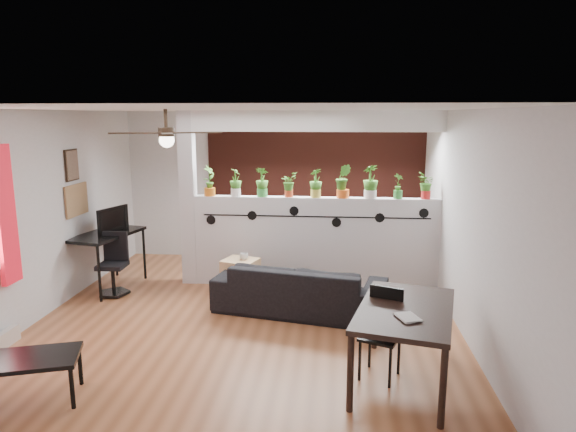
{
  "coord_description": "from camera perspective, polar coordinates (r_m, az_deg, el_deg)",
  "views": [
    {
      "loc": [
        1.09,
        -5.92,
        2.53
      ],
      "look_at": [
        0.48,
        0.6,
        1.24
      ],
      "focal_mm": 32.0,
      "sensor_mm": 36.0,
      "label": 1
    }
  ],
  "objects": [
    {
      "name": "room_shell",
      "position": [
        6.15,
        -4.95,
        -0.46
      ],
      "size": [
        6.3,
        7.1,
        2.9
      ],
      "color": "brown",
      "rests_on": "ground"
    },
    {
      "name": "cube_shelf",
      "position": [
        7.3,
        -5.28,
        -6.92
      ],
      "size": [
        0.55,
        0.52,
        0.55
      ],
      "primitive_type": "cube",
      "rotation": [
        0.0,
        0.0,
        -0.31
      ],
      "color": "tan",
      "rests_on": "ground"
    },
    {
      "name": "pier_column",
      "position": [
        7.84,
        -11.01,
        1.89
      ],
      "size": [
        0.22,
        0.2,
        2.6
      ],
      "primitive_type": "cube",
      "color": "#BCBCC1",
      "rests_on": "ground"
    },
    {
      "name": "cup",
      "position": [
        7.2,
        -4.93,
        -4.49
      ],
      "size": [
        0.13,
        0.13,
        0.1
      ],
      "primitive_type": "imported",
      "rotation": [
        0.0,
        0.0,
        0.04
      ],
      "color": "gray",
      "rests_on": "cube_shelf"
    },
    {
      "name": "potted_plant_0",
      "position": [
        7.71,
        -8.73,
        4.0
      ],
      "size": [
        0.26,
        0.29,
        0.46
      ],
      "color": "orange",
      "rests_on": "partition_wall"
    },
    {
      "name": "sofa",
      "position": [
        6.76,
        1.33,
        -8.08
      ],
      "size": [
        2.21,
        1.23,
        0.61
      ],
      "primitive_type": "imported",
      "rotation": [
        0.0,
        0.0,
        2.94
      ],
      "color": "black",
      "rests_on": "ground"
    },
    {
      "name": "brick_panel",
      "position": [
        8.98,
        3.47,
        3.24
      ],
      "size": [
        3.9,
        0.05,
        2.6
      ],
      "primitive_type": "cube",
      "color": "#AE4332",
      "rests_on": "ground"
    },
    {
      "name": "potted_plant_6",
      "position": [
        7.5,
        9.17,
        3.91
      ],
      "size": [
        0.33,
        0.32,
        0.49
      ],
      "color": "silver",
      "rests_on": "partition_wall"
    },
    {
      "name": "potted_plant_4",
      "position": [
        7.49,
        3.11,
        3.78
      ],
      "size": [
        0.27,
        0.28,
        0.42
      ],
      "color": "gold",
      "rests_on": "partition_wall"
    },
    {
      "name": "computer_desk",
      "position": [
        7.99,
        -19.52,
        -2.35
      ],
      "size": [
        0.85,
        1.26,
        0.84
      ],
      "color": "black",
      "rests_on": "ground"
    },
    {
      "name": "potted_plant_8",
      "position": [
        7.6,
        15.12,
        3.37
      ],
      "size": [
        0.16,
        0.19,
        0.39
      ],
      "color": "#B21C1C",
      "rests_on": "partition_wall"
    },
    {
      "name": "corkboard",
      "position": [
        7.88,
        -22.44,
        1.66
      ],
      "size": [
        0.03,
        0.6,
        0.45
      ],
      "primitive_type": "cube",
      "color": "olive",
      "rests_on": "room_shell"
    },
    {
      "name": "potted_plant_3",
      "position": [
        7.52,
        0.09,
        3.61
      ],
      "size": [
        0.22,
        0.23,
        0.37
      ],
      "color": "#D04621",
      "rests_on": "partition_wall"
    },
    {
      "name": "framed_art",
      "position": [
        7.78,
        -22.9,
        5.24
      ],
      "size": [
        0.03,
        0.34,
        0.44
      ],
      "color": "#8C7259",
      "rests_on": "room_shell"
    },
    {
      "name": "coffee_table",
      "position": [
        5.28,
        -27.19,
        -14.26
      ],
      "size": [
        1.02,
        0.76,
        0.42
      ],
      "color": "black",
      "rests_on": "ground"
    },
    {
      "name": "partition_wall",
      "position": [
        7.66,
        3.04,
        -2.91
      ],
      "size": [
        3.6,
        0.18,
        1.35
      ],
      "primitive_type": "cube",
      "color": "#BCBCC1",
      "rests_on": "ground"
    },
    {
      "name": "vine_decal",
      "position": [
        7.48,
        3.04,
        -0.07
      ],
      "size": [
        3.31,
        0.01,
        0.3
      ],
      "color": "black",
      "rests_on": "partition_wall"
    },
    {
      "name": "potted_plant_5",
      "position": [
        7.48,
        6.14,
        3.98
      ],
      "size": [
        0.27,
        0.22,
        0.49
      ],
      "color": "orange",
      "rests_on": "partition_wall"
    },
    {
      "name": "monitor",
      "position": [
        8.08,
        -19.16,
        -0.87
      ],
      "size": [
        0.35,
        0.16,
        0.2
      ],
      "primitive_type": "imported",
      "rotation": [
        0.0,
        0.0,
        1.26
      ],
      "color": "black",
      "rests_on": "computer_desk"
    },
    {
      "name": "folding_chair",
      "position": [
        5.21,
        10.54,
        -11.75
      ],
      "size": [
        0.47,
        0.47,
        0.88
      ],
      "color": "black",
      "rests_on": "ground"
    },
    {
      "name": "potted_plant_1",
      "position": [
        7.63,
        -5.84,
        3.83
      ],
      "size": [
        0.23,
        0.25,
        0.41
      ],
      "color": "white",
      "rests_on": "partition_wall"
    },
    {
      "name": "book",
      "position": [
        4.72,
        12.22,
        -11.06
      ],
      "size": [
        0.24,
        0.28,
        0.02
      ],
      "primitive_type": "imported",
      "rotation": [
        0.0,
        0.0,
        0.35
      ],
      "color": "gray",
      "rests_on": "dining_table"
    },
    {
      "name": "potted_plant_2",
      "position": [
        7.56,
        -2.9,
        3.89
      ],
      "size": [
        0.26,
        0.23,
        0.43
      ],
      "color": "green",
      "rests_on": "partition_wall"
    },
    {
      "name": "ceiling_header",
      "position": [
        7.43,
        3.18,
        10.49
      ],
      "size": [
        3.6,
        0.18,
        0.3
      ],
      "primitive_type": "cube",
      "color": "silver",
      "rests_on": "room_shell"
    },
    {
      "name": "office_chair",
      "position": [
        7.77,
        -18.77,
        -5.49
      ],
      "size": [
        0.46,
        0.46,
        0.88
      ],
      "color": "black",
      "rests_on": "ground"
    },
    {
      "name": "dining_table",
      "position": [
        5.04,
        12.92,
        -10.75
      ],
      "size": [
        1.14,
        1.55,
        0.76
      ],
      "color": "black",
      "rests_on": "ground"
    },
    {
      "name": "ceiling_fan",
      "position": [
        5.94,
        -13.35,
        8.74
      ],
      "size": [
        1.19,
        1.19,
        0.43
      ],
      "color": "black",
      "rests_on": "room_shell"
    },
    {
      "name": "potted_plant_7",
      "position": [
        7.54,
        12.15,
        3.39
      ],
      "size": [
        0.23,
        0.23,
        0.37
      ],
      "color": "#338E39",
      "rests_on": "partition_wall"
    }
  ]
}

